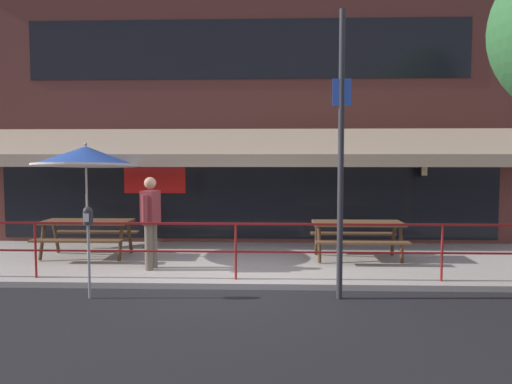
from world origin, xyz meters
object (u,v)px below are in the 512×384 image
(street_sign_pole, at_px, (341,153))
(patio_umbrella_left, at_px, (86,157))
(picnic_table_left, at_px, (87,228))
(pedestrian_walking, at_px, (151,218))
(picnic_table_centre, at_px, (358,230))
(parking_meter_near, at_px, (88,224))

(street_sign_pole, bearing_deg, patio_umbrella_left, 152.27)
(picnic_table_left, distance_m, patio_umbrella_left, 1.47)
(patio_umbrella_left, distance_m, pedestrian_walking, 2.23)
(picnic_table_left, height_order, patio_umbrella_left, patio_umbrella_left)
(patio_umbrella_left, bearing_deg, street_sign_pole, -27.73)
(picnic_table_centre, distance_m, parking_meter_near, 5.26)
(picnic_table_left, bearing_deg, parking_meter_near, -68.66)
(patio_umbrella_left, height_order, pedestrian_walking, patio_umbrella_left)
(picnic_table_centre, bearing_deg, pedestrian_walking, -165.69)
(picnic_table_left, bearing_deg, pedestrian_walking, -33.06)
(picnic_table_left, height_order, picnic_table_centre, same)
(picnic_table_centre, xyz_separation_m, street_sign_pole, (-0.69, -2.50, 1.53))
(picnic_table_centre, distance_m, street_sign_pole, 3.02)
(picnic_table_left, xyz_separation_m, patio_umbrella_left, (-0.00, 0.03, 1.47))
(picnic_table_left, height_order, parking_meter_near, parking_meter_near)
(picnic_table_centre, distance_m, patio_umbrella_left, 5.76)
(picnic_table_left, height_order, street_sign_pole, street_sign_pole)
(parking_meter_near, height_order, street_sign_pole, street_sign_pole)
(parking_meter_near, bearing_deg, picnic_table_centre, 30.06)
(picnic_table_centre, relative_size, street_sign_pole, 0.41)
(parking_meter_near, distance_m, street_sign_pole, 4.00)
(picnic_table_centre, height_order, parking_meter_near, parking_meter_near)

